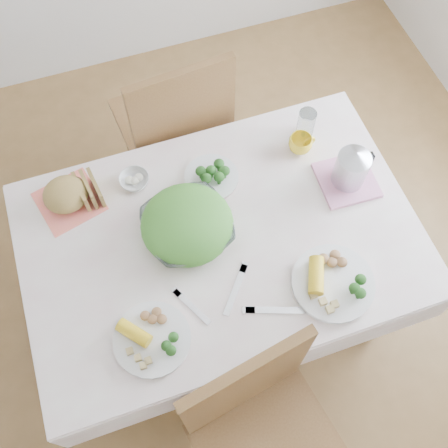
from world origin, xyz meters
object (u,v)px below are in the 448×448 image
object	(u,v)px
dining_table	(221,275)
chair_far	(172,128)
dinner_plate_left	(152,339)
electric_kettle	(353,164)
dinner_plate_right	(333,283)
yellow_mug	(300,144)
salad_bowl	(188,227)

from	to	relation	value
dining_table	chair_far	xyz separation A→B (m)	(0.01, 0.78, 0.09)
dinner_plate_left	electric_kettle	world-z (taller)	electric_kettle
chair_far	dinner_plate_right	distance (m)	1.18
chair_far	yellow_mug	world-z (taller)	chair_far
chair_far	salad_bowl	distance (m)	0.80
chair_far	dinner_plate_right	size ratio (longest dim) A/B	3.52
salad_bowl	dining_table	bearing A→B (deg)	-28.80
salad_bowl	electric_kettle	xyz separation A→B (m)	(0.67, 0.01, 0.08)
salad_bowl	electric_kettle	size ratio (longest dim) A/B	1.80
chair_far	electric_kettle	size ratio (longest dim) A/B	5.86
dining_table	dinner_plate_right	bearing A→B (deg)	-44.35
dinner_plate_left	yellow_mug	bearing A→B (deg)	36.10
dining_table	dinner_plate_right	xyz separation A→B (m)	(0.32, -0.31, 0.40)
dining_table	yellow_mug	size ratio (longest dim) A/B	14.36
dinner_plate_right	electric_kettle	distance (m)	0.46
salad_bowl	dinner_plate_right	bearing A→B (deg)	-40.95
chair_far	salad_bowl	xyz separation A→B (m)	(-0.12, -0.72, 0.34)
chair_far	dinner_plate_right	world-z (taller)	chair_far
yellow_mug	electric_kettle	bearing A→B (deg)	-59.99
dining_table	dinner_plate_left	world-z (taller)	dinner_plate_left
yellow_mug	dinner_plate_left	bearing A→B (deg)	-143.90
chair_far	dinner_plate_left	bearing A→B (deg)	66.27
dinner_plate_right	electric_kettle	bearing A→B (deg)	58.51
chair_far	yellow_mug	size ratio (longest dim) A/B	10.91
yellow_mug	chair_far	bearing A→B (deg)	130.40
dinner_plate_left	chair_far	bearing A→B (deg)	71.63
dining_table	dinner_plate_right	world-z (taller)	dinner_plate_right
dining_table	salad_bowl	bearing A→B (deg)	151.20
yellow_mug	dining_table	bearing A→B (deg)	-147.75
dining_table	dinner_plate_left	bearing A→B (deg)	-139.57
yellow_mug	electric_kettle	xyz separation A→B (m)	(0.12, -0.21, 0.08)
electric_kettle	yellow_mug	bearing A→B (deg)	131.84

